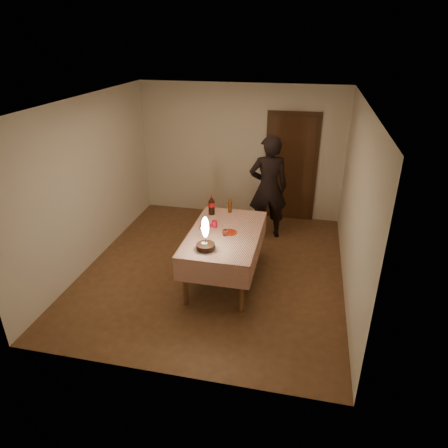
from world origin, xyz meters
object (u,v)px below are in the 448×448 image
at_px(clear_cup, 225,233).
at_px(amber_bottle_left, 230,205).
at_px(cola_bottle, 212,205).
at_px(dining_table, 225,239).
at_px(red_plate, 229,232).
at_px(red_cup, 215,224).
at_px(photographer, 268,188).
at_px(birthday_cake, 206,241).

bearing_deg(clear_cup, amber_bottle_left, 96.84).
height_order(clear_cup, cola_bottle, cola_bottle).
relative_size(dining_table, clear_cup, 19.11).
xyz_separation_m(dining_table, red_plate, (0.07, 0.01, 0.11)).
distance_m(dining_table, clear_cup, 0.18).
distance_m(red_plate, red_cup, 0.29).
distance_m(red_plate, clear_cup, 0.12).
bearing_deg(cola_bottle, photographer, 51.34).
bearing_deg(red_plate, red_cup, 152.73).
bearing_deg(birthday_cake, red_cup, 93.68).
height_order(dining_table, red_plate, red_plate).
relative_size(red_cup, amber_bottle_left, 0.39).
distance_m(clear_cup, photographer, 1.72).
bearing_deg(dining_table, amber_bottle_left, 95.65).
bearing_deg(birthday_cake, red_plate, 69.22).
bearing_deg(birthday_cake, amber_bottle_left, 86.89).
bearing_deg(photographer, birthday_cake, -105.50).
bearing_deg(red_cup, photographer, 66.19).
xyz_separation_m(red_cup, clear_cup, (0.21, -0.23, -0.01)).
distance_m(dining_table, red_cup, 0.28).
bearing_deg(dining_table, clear_cup, -74.19).
distance_m(red_cup, clear_cup, 0.32).
relative_size(amber_bottle_left, photographer, 0.14).
height_order(red_plate, amber_bottle_left, amber_bottle_left).
distance_m(dining_table, amber_bottle_left, 0.77).
height_order(cola_bottle, photographer, photographer).
distance_m(dining_table, cola_bottle, 0.73).
relative_size(birthday_cake, clear_cup, 5.29).
xyz_separation_m(birthday_cake, clear_cup, (0.17, 0.46, -0.08)).
xyz_separation_m(red_plate, photographer, (0.38, 1.57, 0.15)).
bearing_deg(cola_bottle, red_cup, -70.91).
bearing_deg(red_plate, amber_bottle_left, 101.08).
bearing_deg(amber_bottle_left, red_cup, -100.89).
height_order(birthday_cake, red_cup, birthday_cake).
bearing_deg(clear_cup, dining_table, 105.81).
distance_m(clear_cup, amber_bottle_left, 0.83).
xyz_separation_m(dining_table, cola_bottle, (-0.34, 0.59, 0.26)).
bearing_deg(photographer, red_cup, -113.81).
relative_size(cola_bottle, amber_bottle_left, 1.25).
relative_size(dining_table, cola_bottle, 5.42).
height_order(red_cup, photographer, photographer).
bearing_deg(dining_table, red_plate, 5.58).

